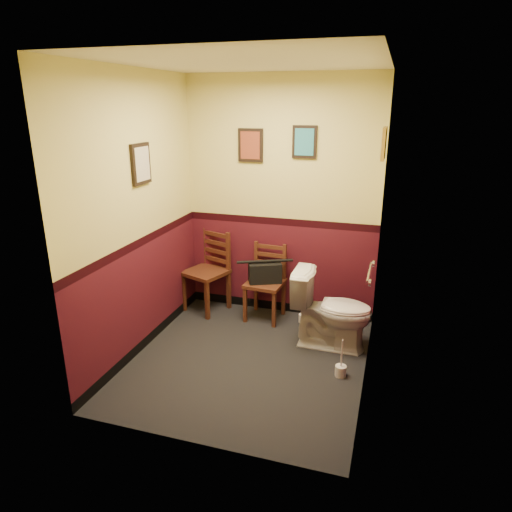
{
  "coord_description": "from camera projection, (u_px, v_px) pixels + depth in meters",
  "views": [
    {
      "loc": [
        1.22,
        -3.7,
        2.39
      ],
      "look_at": [
        0.0,
        0.25,
        1.0
      ],
      "focal_mm": 32.0,
      "sensor_mm": 36.0,
      "label": 1
    }
  ],
  "objects": [
    {
      "name": "tp_stack",
      "position": [
        308.0,
        313.0,
        5.18
      ],
      "size": [
        0.22,
        0.13,
        0.28
      ],
      "color": "silver",
      "rests_on": "floor"
    },
    {
      "name": "wall_left",
      "position": [
        138.0,
        218.0,
        4.33
      ],
      "size": [
        0.0,
        2.4,
        2.7
      ],
      "primitive_type": "cube",
      "rotation": [
        1.57,
        0.0,
        1.57
      ],
      "color": "#430F1A",
      "rests_on": "ground"
    },
    {
      "name": "floor",
      "position": [
        248.0,
        361.0,
        4.46
      ],
      "size": [
        2.2,
        2.4,
        0.0
      ],
      "primitive_type": "cube",
      "color": "black",
      "rests_on": "ground"
    },
    {
      "name": "framed_print_back_a",
      "position": [
        251.0,
        145.0,
        5.0
      ],
      "size": [
        0.28,
        0.04,
        0.36
      ],
      "color": "black",
      "rests_on": "wall_back"
    },
    {
      "name": "chair_right",
      "position": [
        266.0,
        282.0,
        5.24
      ],
      "size": [
        0.43,
        0.43,
        0.87
      ],
      "rotation": [
        0.0,
        0.0,
        -0.07
      ],
      "color": "#502718",
      "rests_on": "floor"
    },
    {
      "name": "toilet_brush",
      "position": [
        341.0,
        370.0,
        4.19
      ],
      "size": [
        0.1,
        0.1,
        0.37
      ],
      "color": "silver",
      "rests_on": "floor"
    },
    {
      "name": "toilet",
      "position": [
        332.0,
        311.0,
        4.61
      ],
      "size": [
        0.82,
        0.46,
        0.8
      ],
      "primitive_type": "imported",
      "rotation": [
        0.0,
        0.0,
        1.56
      ],
      "color": "white",
      "rests_on": "floor"
    },
    {
      "name": "chair_left",
      "position": [
        208.0,
        271.0,
        5.45
      ],
      "size": [
        0.57,
        0.57,
        0.96
      ],
      "rotation": [
        0.0,
        0.0,
        -0.35
      ],
      "color": "#502718",
      "rests_on": "floor"
    },
    {
      "name": "handbag",
      "position": [
        265.0,
        272.0,
        5.16
      ],
      "size": [
        0.41,
        0.32,
        0.27
      ],
      "rotation": [
        0.0,
        0.0,
        0.43
      ],
      "color": "black",
      "rests_on": "chair_right"
    },
    {
      "name": "wall_front",
      "position": [
        190.0,
        273.0,
        2.94
      ],
      "size": [
        2.2,
        0.0,
        2.7
      ],
      "primitive_type": "cube",
      "rotation": [
        -1.57,
        0.0,
        0.0
      ],
      "color": "#430F1A",
      "rests_on": "ground"
    },
    {
      "name": "framed_print_back_b",
      "position": [
        304.0,
        142.0,
        4.82
      ],
      "size": [
        0.26,
        0.04,
        0.34
      ],
      "color": "black",
      "rests_on": "wall_back"
    },
    {
      "name": "ceiling",
      "position": [
        247.0,
        62.0,
        3.6
      ],
      "size": [
        2.2,
        2.4,
        0.0
      ],
      "primitive_type": "cube",
      "rotation": [
        3.14,
        0.0,
        0.0
      ],
      "color": "silver",
      "rests_on": "ground"
    },
    {
      "name": "grab_bar",
      "position": [
        370.0,
        273.0,
        4.08
      ],
      "size": [
        0.05,
        0.56,
        0.06
      ],
      "color": "silver",
      "rests_on": "wall_right"
    },
    {
      "name": "wall_back",
      "position": [
        281.0,
        201.0,
        5.11
      ],
      "size": [
        2.2,
        0.0,
        2.7
      ],
      "primitive_type": "cube",
      "rotation": [
        1.57,
        0.0,
        0.0
      ],
      "color": "#430F1A",
      "rests_on": "ground"
    },
    {
      "name": "framed_print_right",
      "position": [
        384.0,
        143.0,
        4.04
      ],
      "size": [
        0.04,
        0.34,
        0.28
      ],
      "color": "olive",
      "rests_on": "wall_right"
    },
    {
      "name": "framed_print_left",
      "position": [
        141.0,
        164.0,
        4.26
      ],
      "size": [
        0.04,
        0.3,
        0.38
      ],
      "color": "black",
      "rests_on": "wall_left"
    },
    {
      "name": "wall_right",
      "position": [
        376.0,
        237.0,
        3.72
      ],
      "size": [
        0.0,
        2.4,
        2.7
      ],
      "primitive_type": "cube",
      "rotation": [
        1.57,
        0.0,
        -1.57
      ],
      "color": "#430F1A",
      "rests_on": "ground"
    }
  ]
}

